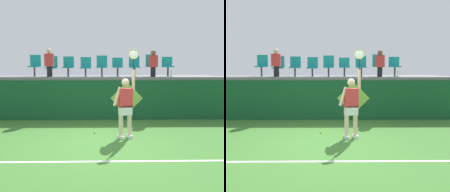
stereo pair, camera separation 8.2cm
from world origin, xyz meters
The scene contains 19 objects.
ground_plane centered at (0.00, 0.00, 0.00)m, with size 40.00×40.00×0.00m, color #3D752D.
court_back_wall centered at (0.00, 3.17, 0.77)m, with size 10.38×0.20×1.55m, color #144C28.
spectator_platform centered at (0.00, 4.61, 1.61)m, with size 10.38×2.96×0.12m, color slate.
court_baseline_stripe centered at (0.00, -1.24, 0.00)m, with size 9.34×0.08×0.01m, color white.
tennis_player centered at (0.74, 0.56, 0.97)m, with size 0.74×0.35×2.54m.
tennis_ball centered at (-0.17, 1.11, 0.03)m, with size 0.07×0.07×0.07m, color #D1E533.
water_bottle centered at (2.76, 3.34, 1.80)m, with size 0.06×0.06×0.26m, color white.
stadium_chair_0 centered at (-2.76, 3.90, 2.16)m, with size 0.44×0.42×0.90m.
stadium_chair_1 centered at (-2.07, 3.91, 2.12)m, with size 0.44×0.42×0.85m.
stadium_chair_2 centered at (-1.38, 3.90, 2.12)m, with size 0.44×0.42×0.83m.
stadium_chair_3 centered at (-0.67, 3.90, 2.10)m, with size 0.44×0.42×0.81m.
stadium_chair_4 centered at (0.01, 3.90, 2.14)m, with size 0.44×0.42×0.87m.
stadium_chair_5 centered at (0.66, 3.90, 2.11)m, with size 0.44×0.42×0.78m.
stadium_chair_6 centered at (1.36, 3.90, 2.13)m, with size 0.44×0.42×0.84m.
stadium_chair_7 centered at (2.07, 3.91, 2.17)m, with size 0.44×0.42×0.92m.
stadium_chair_8 centered at (2.75, 3.90, 2.13)m, with size 0.44×0.42×0.82m.
spectator_0 centered at (-2.07, 3.47, 2.25)m, with size 0.34×0.21×1.12m.
spectator_1 centered at (2.07, 3.48, 2.22)m, with size 0.34×0.21×1.06m.
wall_signage_mount centered at (0.98, 3.07, 0.00)m, with size 1.27×0.01×1.49m.
Camera 2 is at (0.29, -6.34, 2.00)m, focal length 39.27 mm.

